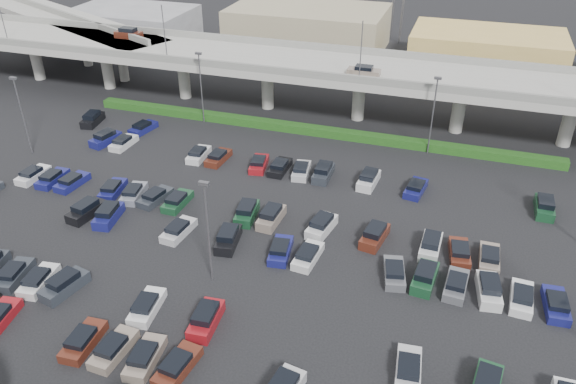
{
  "coord_description": "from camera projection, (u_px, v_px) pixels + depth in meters",
  "views": [
    {
      "loc": [
        18.95,
        -43.78,
        33.26
      ],
      "look_at": [
        2.81,
        5.75,
        2.0
      ],
      "focal_mm": 35.0,
      "sensor_mm": 36.0,
      "label": 1
    }
  ],
  "objects": [
    {
      "name": "on_ramp",
      "position": [
        67.0,
        23.0,
        103.25
      ],
      "size": [
        50.93,
        30.13,
        8.8
      ],
      "color": "#9A9991",
      "rests_on": "ground"
    },
    {
      "name": "light_poles",
      "position": [
        212.0,
        164.0,
        57.36
      ],
      "size": [
        66.9,
        48.38,
        10.3
      ],
      "color": "#55545A",
      "rests_on": "ground"
    },
    {
      "name": "ground",
      "position": [
        245.0,
        232.0,
        57.84
      ],
      "size": [
        280.0,
        280.0,
        0.0
      ],
      "primitive_type": "plane",
      "color": "black"
    },
    {
      "name": "hedge",
      "position": [
        312.0,
        130.0,
        77.94
      ],
      "size": [
        66.0,
        1.6,
        1.1
      ],
      "primitive_type": "cube",
      "color": "#103710",
      "rests_on": "ground"
    },
    {
      "name": "overpass",
      "position": [
        324.0,
        69.0,
        80.4
      ],
      "size": [
        150.0,
        13.0,
        15.8
      ],
      "color": "#9A9991",
      "rests_on": "ground"
    },
    {
      "name": "distant_buildings",
      "position": [
        432.0,
        43.0,
        103.02
      ],
      "size": [
        138.0,
        24.0,
        9.0
      ],
      "color": "gray",
      "rests_on": "ground"
    },
    {
      "name": "parked_cars",
      "position": [
        219.0,
        243.0,
        55.1
      ],
      "size": [
        63.06,
        41.66,
        1.67
      ],
      "color": "#BAB9BE",
      "rests_on": "ground"
    }
  ]
}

